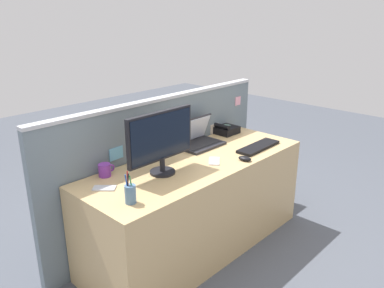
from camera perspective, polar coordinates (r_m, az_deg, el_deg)
name	(u,v)px	position (r m, az deg, el deg)	size (l,w,h in m)	color
ground_plane	(197,246)	(3.20, 0.67, -14.63)	(10.00, 10.00, 0.00)	#4C515B
desk	(197,205)	(3.01, 0.70, -8.90)	(1.83, 0.67, 0.72)	tan
cubicle_divider	(163,166)	(3.16, -4.26, -3.27)	(2.18, 0.08, 1.14)	slate
desktop_monitor	(161,139)	(2.58, -4.58, 0.75)	(0.55, 0.17, 0.43)	black
laptop	(197,138)	(3.17, 0.74, 0.82)	(0.37, 0.26, 0.23)	#232328
desk_phone	(226,130)	(3.48, 5.00, 2.11)	(0.19, 0.17, 0.10)	black
keyboard_main	(258,147)	(3.16, 9.67, -0.40)	(0.43, 0.13, 0.02)	black
computer_mouse_right_hand	(245,159)	(2.89, 7.72, -2.12)	(0.06, 0.10, 0.03)	black
pen_cup	(130,194)	(2.27, -9.00, -7.18)	(0.07, 0.07, 0.19)	#4C7093
cell_phone_silver_slab	(104,188)	(2.49, -12.70, -6.31)	(0.07, 0.14, 0.01)	#B7BAC1
cell_phone_white_slab	(214,161)	(2.85, 3.27, -2.50)	(0.08, 0.15, 0.01)	silver
coffee_mug	(105,170)	(2.66, -12.60, -3.73)	(0.12, 0.08, 0.09)	purple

